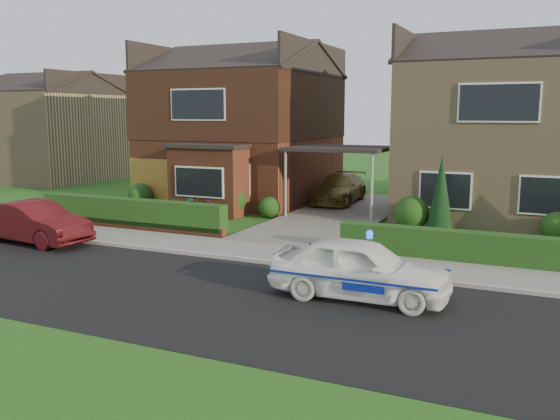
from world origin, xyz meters
The scene contains 26 objects.
ground centered at (0.00, 0.00, 0.00)m, with size 120.00×120.00×0.00m, color #164713.
road centered at (0.00, 0.00, 0.00)m, with size 60.00×6.00×0.02m, color black.
kerb centered at (0.00, 3.05, 0.06)m, with size 60.00×0.16×0.12m, color #9E9993.
sidewalk centered at (0.00, 4.10, 0.05)m, with size 60.00×2.00×0.10m, color slate.
grass_verge centered at (0.00, -5.00, 0.00)m, with size 60.00×4.00×0.01m, color #164713.
driveway centered at (0.00, 11.00, 0.06)m, with size 3.80×12.00×0.12m, color #666059.
house_left centered at (-5.78, 13.90, 3.81)m, with size 7.50×9.53×7.25m.
house_right centered at (5.80, 13.99, 3.66)m, with size 7.50×8.06×7.25m.
carport_link centered at (0.00, 10.95, 2.66)m, with size 3.80×3.00×2.77m.
garage_door centered at (-8.25, 9.96, 1.05)m, with size 2.20×0.10×2.10m, color #976221.
dwarf_wall centered at (-5.80, 5.30, 0.18)m, with size 7.70×0.25×0.36m, color brown.
hedge_left centered at (-5.80, 5.45, 0.00)m, with size 7.50×0.55×0.90m, color #103312.
hedge_right centered at (5.80, 5.35, 0.00)m, with size 7.50×0.55×0.80m, color #103312.
shrub_left_far centered at (-8.50, 9.50, 0.54)m, with size 1.08×1.08×1.08m, color #103312.
shrub_left_mid centered at (-4.00, 9.30, 0.66)m, with size 1.32×1.32×1.32m, color #103312.
shrub_left_near centered at (-2.40, 9.60, 0.42)m, with size 0.84×0.84×0.84m, color #103312.
shrub_right_near centered at (3.20, 9.40, 0.60)m, with size 1.20×1.20×1.20m, color #103312.
shrub_right_mid centered at (7.80, 9.50, 0.48)m, with size 0.96×0.96×0.96m, color #103312.
conifer_a centered at (4.20, 9.20, 1.30)m, with size 0.90×0.90×2.60m, color black.
neighbour_left centered at (-20.00, 16.00, 2.60)m, with size 6.50×7.00×5.20m, color tan.
police_car centered at (3.82, 1.20, 0.68)m, with size 3.64×3.99×1.51m.
driveway_car centered at (-1.00, 13.89, 0.74)m, with size 1.75×4.30×1.25m, color brown.
street_car centered at (-7.13, 2.40, 0.65)m, with size 3.97×1.38×1.31m, color #4F1014.
potted_plant_a centered at (-5.37, 8.51, 0.40)m, with size 0.42×0.29×0.80m, color gray.
potted_plant_b centered at (-5.06, 7.87, 0.35)m, with size 0.38×0.31×0.70m, color gray.
potted_plant_c centered at (-4.53, 8.66, 0.41)m, with size 0.46×0.46×0.81m, color gray.
Camera 1 is at (7.45, -11.00, 4.06)m, focal length 38.00 mm.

